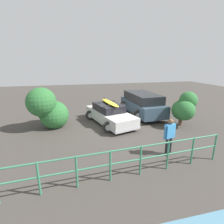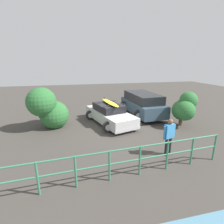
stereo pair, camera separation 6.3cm
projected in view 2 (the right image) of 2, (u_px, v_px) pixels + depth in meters
The scene contains 7 objects.
ground_plane at pixel (118, 126), 11.29m from camera, with size 44.00×44.00×0.02m, color #423D38.
sedan_car at pixel (110, 114), 11.57m from camera, with size 3.02×4.66×1.58m.
suv_car at pixel (142, 104), 13.16m from camera, with size 2.91×4.69×1.73m.
person_bystander at pixel (169, 134), 7.46m from camera, with size 0.63×0.31×1.67m.
railing_fence at pixel (125, 159), 6.03m from camera, with size 7.96×0.64×1.14m.
bush_near_left at pixel (50, 110), 10.75m from camera, with size 2.35×2.47×2.66m.
bush_near_right at pixel (184, 109), 10.90m from camera, with size 1.56×1.71×2.20m.
Camera 2 is at (2.81, 10.24, 3.97)m, focal length 28.00 mm.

